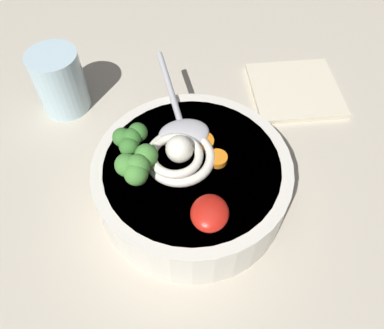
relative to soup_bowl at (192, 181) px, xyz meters
The scene contains 11 objects.
table_slab 7.43cm from the soup_bowl, 49.65° to the left, with size 133.39×133.39×4.31cm, color #BCB29E.
soup_bowl is the anchor object (origin of this frame).
noodle_pile 4.65cm from the soup_bowl, 98.88° to the right, with size 8.75×8.58×3.52cm.
soup_spoon 6.74cm from the soup_bowl, 155.17° to the right, with size 17.04×10.31×1.60cm.
chili_sauce_dollop 8.13cm from the soup_bowl, 25.86° to the left, with size 4.32×3.89×1.94cm, color red.
broccoli_floret_front 8.93cm from the soup_bowl, 94.97° to the right, with size 4.31×3.71×3.41cm.
broccoli_floret_beside_noodles 8.25cm from the soup_bowl, 62.59° to the right, with size 4.94×4.25×3.91cm.
carrot_slice_rear 4.67cm from the soup_bowl, 111.45° to the left, with size 2.29×2.29×0.80cm, color orange.
carrot_slice_extra_b 4.80cm from the soup_bowl, behind, with size 2.98×2.98×0.72cm, color orange.
drinking_glass 24.76cm from the soup_bowl, 119.68° to the right, with size 7.04×7.04×9.18cm, color silver.
folded_napkin 24.97cm from the soup_bowl, 151.01° to the left, with size 12.74×13.23×0.80cm, color beige.
Camera 1 is at (21.75, 1.20, 45.82)cm, focal length 35.93 mm.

